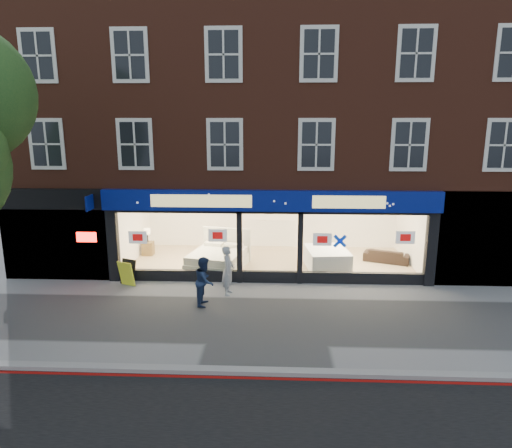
# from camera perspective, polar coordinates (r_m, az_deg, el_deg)

# --- Properties ---
(ground) EXTENTS (120.00, 120.00, 0.00)m
(ground) POSITION_cam_1_polar(r_m,az_deg,el_deg) (13.39, 1.49, -11.80)
(ground) COLOR gray
(ground) RESTS_ON ground
(kerb_line) EXTENTS (60.00, 0.10, 0.01)m
(kerb_line) POSITION_cam_1_polar(r_m,az_deg,el_deg) (10.65, 1.16, -18.75)
(kerb_line) COLOR #8C0A07
(kerb_line) RESTS_ON ground
(kerb_stone) EXTENTS (60.00, 0.25, 0.12)m
(kerb_stone) POSITION_cam_1_polar(r_m,az_deg,el_deg) (10.80, 1.19, -17.95)
(kerb_stone) COLOR gray
(kerb_stone) RESTS_ON ground
(showroom_floor) EXTENTS (11.00, 4.50, 0.10)m
(showroom_floor) POSITION_cam_1_polar(r_m,az_deg,el_deg) (18.28, 1.80, -4.76)
(showroom_floor) COLOR tan
(showroom_floor) RESTS_ON ground
(building) EXTENTS (19.00, 8.26, 10.30)m
(building) POSITION_cam_1_polar(r_m,az_deg,el_deg) (19.13, 1.97, 16.12)
(building) COLOR #5F2B1D
(building) RESTS_ON ground
(display_bed) EXTENTS (2.38, 2.69, 1.32)m
(display_bed) POSITION_cam_1_polar(r_m,az_deg,el_deg) (17.41, -4.74, -4.27)
(display_bed) COLOR silver
(display_bed) RESTS_ON showroom_floor
(bedside_table) EXTENTS (0.45, 0.45, 0.55)m
(bedside_table) POSITION_cam_1_polar(r_m,az_deg,el_deg) (19.51, -13.34, -2.97)
(bedside_table) COLOR brown
(bedside_table) RESTS_ON showroom_floor
(mattress_stack) EXTENTS (1.68, 2.03, 0.74)m
(mattress_stack) POSITION_cam_1_polar(r_m,az_deg,el_deg) (17.48, 8.86, -4.31)
(mattress_stack) COLOR white
(mattress_stack) RESTS_ON showroom_floor
(sofa) EXTENTS (1.87, 1.28, 0.51)m
(sofa) POSITION_cam_1_polar(r_m,az_deg,el_deg) (18.79, 16.01, -3.81)
(sofa) COLOR black
(sofa) RESTS_ON showroom_floor
(a_board) EXTENTS (0.68, 0.57, 0.90)m
(a_board) POSITION_cam_1_polar(r_m,az_deg,el_deg) (16.40, -15.80, -5.89)
(a_board) COLOR yellow
(a_board) RESTS_ON ground
(pedestrian_grey) EXTENTS (0.44, 0.62, 1.62)m
(pedestrian_grey) POSITION_cam_1_polar(r_m,az_deg,el_deg) (14.94, -3.52, -5.80)
(pedestrian_grey) COLOR #B3B6BB
(pedestrian_grey) RESTS_ON ground
(pedestrian_blue) EXTENTS (0.62, 0.77, 1.53)m
(pedestrian_blue) POSITION_cam_1_polar(r_m,az_deg,el_deg) (14.19, -6.44, -7.10)
(pedestrian_blue) COLOR navy
(pedestrian_blue) RESTS_ON ground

